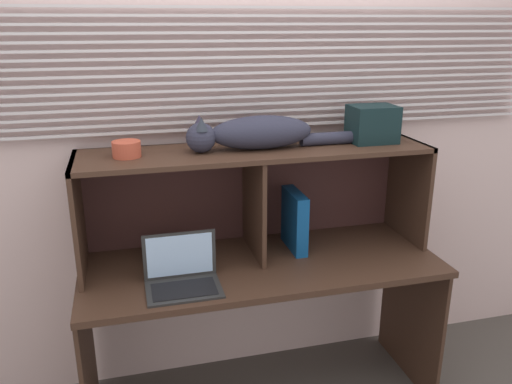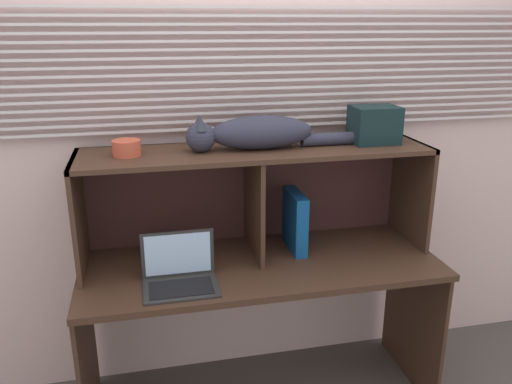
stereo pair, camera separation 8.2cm
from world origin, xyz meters
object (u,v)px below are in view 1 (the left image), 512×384
(book_stack, at_px, (167,254))
(small_basket, at_px, (127,149))
(laptop, at_px, (182,276))
(cat, at_px, (256,133))
(storage_box, at_px, (372,124))
(binder_upright, at_px, (295,220))

(book_stack, xyz_separation_m, small_basket, (-0.14, -0.00, 0.51))
(laptop, bearing_deg, cat, 33.09)
(storage_box, bearing_deg, cat, 180.00)
(binder_upright, bearing_deg, laptop, -156.56)
(binder_upright, bearing_deg, book_stack, 179.77)
(cat, height_order, storage_box, storage_box)
(cat, xyz_separation_m, laptop, (-0.38, -0.25, -0.54))
(laptop, xyz_separation_m, small_basket, (-0.18, 0.25, 0.50))
(small_basket, bearing_deg, binder_upright, 0.00)
(small_basket, bearing_deg, laptop, -53.72)
(book_stack, bearing_deg, laptop, -80.64)
(cat, distance_m, book_stack, 0.69)
(laptop, height_order, storage_box, storage_box)
(cat, xyz_separation_m, book_stack, (-0.43, 0.00, -0.55))
(binder_upright, relative_size, book_stack, 1.12)
(book_stack, height_order, storage_box, storage_box)
(laptop, xyz_separation_m, storage_box, (0.95, 0.25, 0.55))
(cat, relative_size, storage_box, 3.86)
(cat, relative_size, laptop, 2.68)
(cat, distance_m, binder_upright, 0.48)
(book_stack, bearing_deg, binder_upright, -0.23)
(binder_upright, relative_size, storage_box, 1.34)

